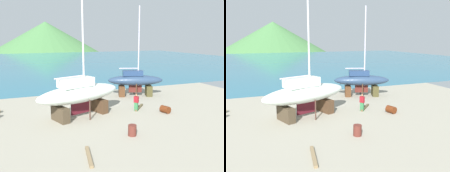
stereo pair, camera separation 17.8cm
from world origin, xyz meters
TOP-DOWN VIEW (x-y plane):
  - ground_plane at (0.00, -2.94)m, footprint 44.00×44.00m
  - sea_water at (0.00, 52.33)m, footprint 141.02×88.54m
  - headland_hill at (13.94, 135.83)m, footprint 118.08×118.08m
  - sailboat_far_slipway at (0.08, -1.51)m, footprint 8.75×5.26m
  - sailboat_small_center at (8.32, 3.78)m, footprint 6.88×3.90m
  - worker at (5.53, -1.94)m, footprint 0.44×0.50m
  - barrel_blue_faded at (7.84, -3.48)m, footprint 0.88×1.02m
  - barrel_tar_black at (2.45, -7.29)m, footprint 0.81×0.81m
  - timber_short_cross at (-1.44, -9.35)m, footprint 0.66×2.57m
  - timber_plank_far at (6.25, -1.22)m, footprint 1.78×1.90m

SIDE VIEW (x-z plane):
  - ground_plane at x=0.00m, z-range 0.00..0.00m
  - sea_water at x=0.00m, z-range 0.00..0.00m
  - headland_hill at x=13.94m, z-range -16.72..16.72m
  - timber_short_cross at x=-1.44m, z-range 0.00..0.16m
  - timber_plank_far at x=6.25m, z-range 0.00..0.18m
  - barrel_blue_faded at x=7.84m, z-range 0.00..0.67m
  - barrel_tar_black at x=2.45m, z-range 0.00..0.81m
  - worker at x=5.53m, z-range 0.03..1.71m
  - sailboat_small_center at x=8.32m, z-range -3.44..7.21m
  - sailboat_far_slipway at x=0.08m, z-range -4.35..8.58m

